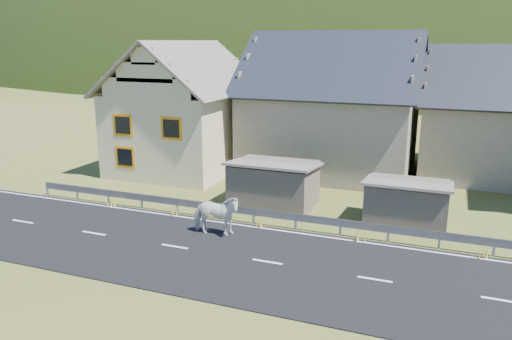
% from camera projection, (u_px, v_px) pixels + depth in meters
% --- Properties ---
extents(ground, '(160.00, 160.00, 0.00)m').
position_uv_depth(ground, '(267.00, 263.00, 18.83)').
color(ground, '#3B4817').
rests_on(ground, ground).
extents(road, '(60.00, 7.00, 0.04)m').
position_uv_depth(road, '(267.00, 262.00, 18.82)').
color(road, black).
rests_on(road, ground).
extents(lane_markings, '(60.00, 6.60, 0.01)m').
position_uv_depth(lane_markings, '(267.00, 262.00, 18.81)').
color(lane_markings, silver).
rests_on(lane_markings, road).
extents(guardrail, '(28.10, 0.09, 0.75)m').
position_uv_depth(guardrail, '(296.00, 218.00, 22.01)').
color(guardrail, '#93969B').
rests_on(guardrail, ground).
extents(shed_left, '(4.30, 3.30, 2.40)m').
position_uv_depth(shed_left, '(274.00, 185.00, 25.12)').
color(shed_left, '#6B5F52').
rests_on(shed_left, ground).
extents(shed_right, '(3.80, 2.90, 2.20)m').
position_uv_depth(shed_right, '(407.00, 204.00, 22.43)').
color(shed_right, '#6B5F52').
rests_on(shed_right, ground).
extents(house_cream, '(7.80, 9.80, 8.30)m').
position_uv_depth(house_cream, '(185.00, 101.00, 32.05)').
color(house_cream, beige).
rests_on(house_cream, ground).
extents(house_stone_a, '(10.80, 9.80, 8.90)m').
position_uv_depth(house_stone_a, '(333.00, 98.00, 31.56)').
color(house_stone_a, gray).
rests_on(house_stone_a, ground).
extents(house_stone_b, '(9.80, 8.80, 8.10)m').
position_uv_depth(house_stone_b, '(504.00, 107.00, 29.98)').
color(house_stone_b, gray).
rests_on(house_stone_b, ground).
extents(mountain, '(440.00, 280.00, 260.00)m').
position_uv_depth(mountain, '(444.00, 119.00, 184.67)').
color(mountain, black).
rests_on(mountain, ground).
extents(conifer_patch, '(76.00, 50.00, 28.00)m').
position_uv_depth(conifer_patch, '(214.00, 49.00, 135.80)').
color(conifer_patch, black).
rests_on(conifer_patch, ground).
extents(horse, '(1.28, 2.26, 1.81)m').
position_uv_depth(horse, '(216.00, 215.00, 21.23)').
color(horse, silver).
rests_on(horse, road).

